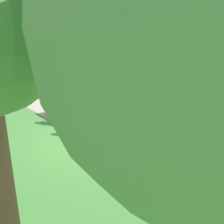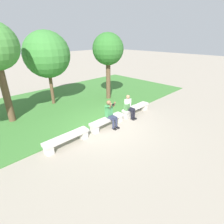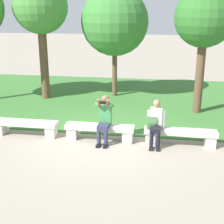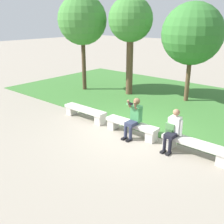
{
  "view_description": "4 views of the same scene",
  "coord_description": "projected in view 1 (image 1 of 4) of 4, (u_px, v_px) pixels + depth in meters",
  "views": [
    {
      "loc": [
        -6.28,
        4.8,
        3.7
      ],
      "look_at": [
        -0.09,
        -0.58,
        0.83
      ],
      "focal_mm": 42.0,
      "sensor_mm": 36.0,
      "label": 1
    },
    {
      "loc": [
        -5.22,
        -5.54,
        4.13
      ],
      "look_at": [
        0.27,
        -0.07,
        0.72
      ],
      "focal_mm": 28.0,
      "sensor_mm": 36.0,
      "label": 2
    },
    {
      "loc": [
        1.65,
        -8.1,
        3.57
      ],
      "look_at": [
        0.4,
        -0.3,
        0.96
      ],
      "focal_mm": 50.0,
      "sensor_mm": 36.0,
      "label": 3
    },
    {
      "loc": [
        4.8,
        -6.64,
        3.75
      ],
      "look_at": [
        -0.2,
        -0.78,
        0.98
      ],
      "focal_mm": 42.0,
      "sensor_mm": 36.0,
      "label": 4
    }
  ],
  "objects": [
    {
      "name": "backpack",
      "position": [
        72.0,
        110.0,
        9.51
      ],
      "size": [
        0.28,
        0.24,
        0.43
      ],
      "color": "#4C7F47",
      "rests_on": "bench_mid"
    },
    {
      "name": "bench_near",
      "position": [
        97.0,
        130.0,
        8.56
      ],
      "size": [
        1.97,
        0.4,
        0.45
      ],
      "color": "beige",
      "rests_on": "ground"
    },
    {
      "name": "bench_main",
      "position": [
        149.0,
        156.0,
        6.96
      ],
      "size": [
        1.97,
        0.4,
        0.45
      ],
      "color": "beige",
      "rests_on": "ground"
    },
    {
      "name": "bench_mid",
      "position": [
        61.0,
        113.0,
        10.17
      ],
      "size": [
        1.97,
        0.4,
        0.45
      ],
      "color": "beige",
      "rests_on": "ground"
    },
    {
      "name": "person_distant",
      "position": [
        72.0,
        108.0,
        9.6
      ],
      "size": [
        0.48,
        0.67,
        1.26
      ],
      "color": "black",
      "rests_on": "ground"
    },
    {
      "name": "ground_plane",
      "position": [
        97.0,
        139.0,
        8.66
      ],
      "size": [
        80.0,
        80.0,
        0.0
      ],
      "primitive_type": "plane",
      "color": "gray"
    },
    {
      "name": "person_photographer",
      "position": [
        96.0,
        116.0,
        8.58
      ],
      "size": [
        0.48,
        0.73,
        1.32
      ],
      "color": "black",
      "rests_on": "ground"
    }
  ]
}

